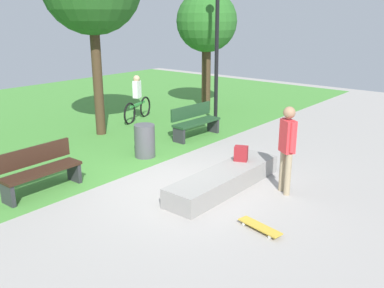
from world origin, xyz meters
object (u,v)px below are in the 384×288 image
at_px(concrete_ledge, 225,180).
at_px(skater_performing_trick, 287,143).
at_px(tree_young_birch, 207,23).
at_px(trash_bin, 145,141).
at_px(skateboard_by_ledge, 260,227).
at_px(lamp_post, 217,33).
at_px(park_bench_center_lawn, 195,121).
at_px(cyclist_on_bicycle, 137,101).
at_px(park_bench_far_right, 40,169).
at_px(backpack_on_ledge, 241,154).

height_order(concrete_ledge, skater_performing_trick, skater_performing_trick).
xyz_separation_m(tree_young_birch, trash_bin, (-5.19, -2.13, -2.69)).
relative_size(skateboard_by_ledge, lamp_post, 0.17).
height_order(park_bench_center_lawn, lamp_post, lamp_post).
xyz_separation_m(skateboard_by_ledge, trash_bin, (1.40, 4.12, 0.34)).
relative_size(concrete_ledge, cyclist_on_bicycle, 1.72).
relative_size(park_bench_far_right, cyclist_on_bicycle, 0.92).
bearing_deg(skateboard_by_ledge, backpack_on_ledge, 41.14).
height_order(park_bench_far_right, lamp_post, lamp_post).
relative_size(tree_young_birch, lamp_post, 0.89).
bearing_deg(skateboard_by_ledge, tree_young_birch, 43.43).
bearing_deg(concrete_ledge, skater_performing_trick, -60.73).
bearing_deg(cyclist_on_bicycle, trash_bin, -130.68).
relative_size(backpack_on_ledge, tree_young_birch, 0.08).
height_order(skater_performing_trick, trash_bin, skater_performing_trick).
bearing_deg(park_bench_center_lawn, cyclist_on_bicycle, 82.49).
bearing_deg(trash_bin, backpack_on_ledge, -81.92).
bearing_deg(lamp_post, park_bench_far_right, -175.11).
height_order(skater_performing_trick, tree_young_birch, tree_young_birch).
bearing_deg(trash_bin, cyclist_on_bicycle, 49.32).
bearing_deg(skater_performing_trick, park_bench_far_right, 129.04).
relative_size(skater_performing_trick, park_bench_far_right, 1.08).
bearing_deg(backpack_on_ledge, concrete_ledge, 73.59).
bearing_deg(skateboard_by_ledge, trash_bin, 71.20).
relative_size(backpack_on_ledge, lamp_post, 0.07).
height_order(skater_performing_trick, park_bench_center_lawn, skater_performing_trick).
bearing_deg(park_bench_far_right, tree_young_birch, 14.53).
xyz_separation_m(skater_performing_trick, skateboard_by_ledge, (-1.63, -0.42, -0.96)).
bearing_deg(tree_young_birch, park_bench_center_lawn, -147.13).
xyz_separation_m(skateboard_by_ledge, park_bench_far_right, (-1.41, 4.17, 0.42)).
height_order(concrete_ledge, backpack_on_ledge, backpack_on_ledge).
relative_size(concrete_ledge, park_bench_far_right, 1.86).
bearing_deg(backpack_on_ledge, lamp_post, -70.46).
height_order(concrete_ledge, park_bench_far_right, park_bench_far_right).
bearing_deg(cyclist_on_bicycle, park_bench_far_right, -151.72).
distance_m(concrete_ledge, cyclist_on_bicycle, 6.28).
bearing_deg(trash_bin, skateboard_by_ledge, -108.80).
xyz_separation_m(concrete_ledge, skateboard_by_ledge, (-1.05, -1.45, -0.12)).
height_order(backpack_on_ledge, lamp_post, lamp_post).
xyz_separation_m(backpack_on_ledge, tree_young_birch, (4.83, 4.70, 2.56)).
bearing_deg(park_bench_center_lawn, concrete_ledge, -131.50).
bearing_deg(skater_performing_trick, lamp_post, 50.70).
bearing_deg(trash_bin, park_bench_center_lawn, 4.07).
height_order(skater_performing_trick, cyclist_on_bicycle, skater_performing_trick).
xyz_separation_m(trash_bin, cyclist_on_bicycle, (2.50, 2.91, 0.22)).
bearing_deg(skater_performing_trick, skateboard_by_ledge, -165.53).
height_order(concrete_ledge, skateboard_by_ledge, concrete_ledge).
height_order(tree_young_birch, trash_bin, tree_young_birch).
relative_size(park_bench_far_right, tree_young_birch, 0.38).
bearing_deg(park_bench_center_lawn, backpack_on_ledge, -123.05).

